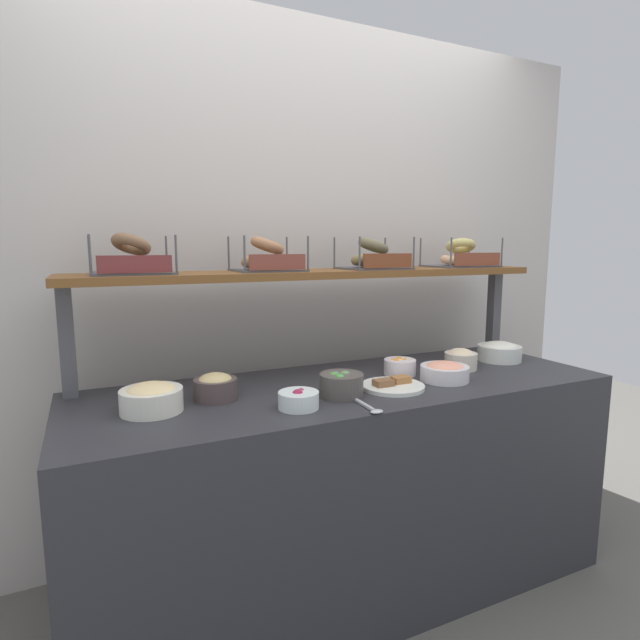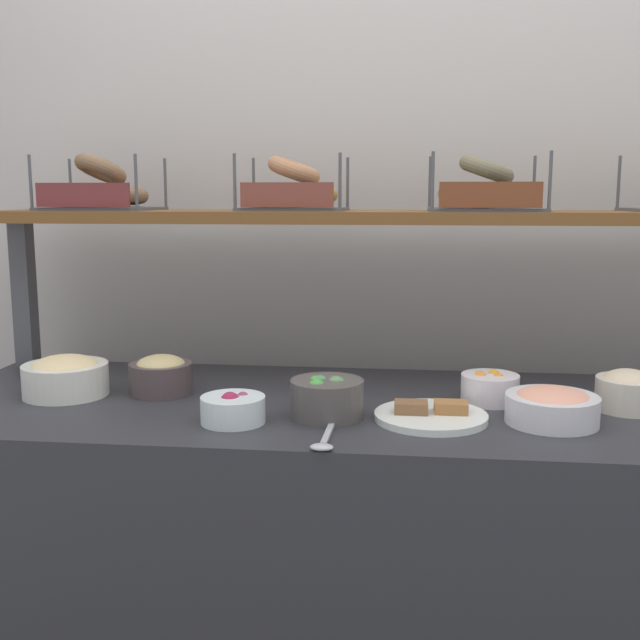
{
  "view_description": "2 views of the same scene",
  "coord_description": "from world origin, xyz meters",
  "px_view_note": "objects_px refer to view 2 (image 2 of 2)",
  "views": [
    {
      "loc": [
        -0.91,
        -1.66,
        1.38
      ],
      "look_at": [
        -0.12,
        0.02,
        1.11
      ],
      "focal_mm": 28.05,
      "sensor_mm": 36.0,
      "label": 1
    },
    {
      "loc": [
        0.06,
        -1.68,
        1.32
      ],
      "look_at": [
        -0.14,
        0.03,
        1.04
      ],
      "focal_mm": 42.61,
      "sensor_mm": 36.0,
      "label": 2
    }
  ],
  "objects_px": {
    "serving_plate_white": "(431,415)",
    "bagel_basket_everything": "(293,191)",
    "bowl_fruit_salad": "(490,387)",
    "bowl_hummus": "(161,374)",
    "bagel_basket_poppy": "(485,191)",
    "bowl_potato_salad": "(628,390)",
    "bagel_basket_cinnamon_raisin": "(100,191)",
    "bowl_beet_salad": "(233,408)",
    "serving_spoon_near_plate": "(325,441)",
    "bowl_egg_salad": "(65,376)",
    "bowl_lox_spread": "(552,406)",
    "bowl_veggie_mix": "(327,397)"
  },
  "relations": [
    {
      "from": "bowl_veggie_mix",
      "to": "bagel_basket_poppy",
      "type": "distance_m",
      "value": 0.68
    },
    {
      "from": "serving_plate_white",
      "to": "serving_spoon_near_plate",
      "type": "distance_m",
      "value": 0.28
    },
    {
      "from": "bowl_fruit_salad",
      "to": "bowl_potato_salad",
      "type": "xyz_separation_m",
      "value": [
        0.3,
        -0.03,
        0.01
      ]
    },
    {
      "from": "bowl_potato_salad",
      "to": "bowl_veggie_mix",
      "type": "bearing_deg",
      "value": -168.65
    },
    {
      "from": "bagel_basket_cinnamon_raisin",
      "to": "bagel_basket_everything",
      "type": "height_order",
      "value": "bagel_basket_cinnamon_raisin"
    },
    {
      "from": "bagel_basket_poppy",
      "to": "bagel_basket_everything",
      "type": "bearing_deg",
      "value": 177.17
    },
    {
      "from": "bowl_potato_salad",
      "to": "serving_spoon_near_plate",
      "type": "distance_m",
      "value": 0.71
    },
    {
      "from": "bowl_beet_salad",
      "to": "serving_plate_white",
      "type": "height_order",
      "value": "bowl_beet_salad"
    },
    {
      "from": "bagel_basket_everything",
      "to": "bowl_lox_spread",
      "type": "bearing_deg",
      "value": -33.17
    },
    {
      "from": "bowl_potato_salad",
      "to": "serving_spoon_near_plate",
      "type": "height_order",
      "value": "bowl_potato_salad"
    },
    {
      "from": "bagel_basket_everything",
      "to": "bowl_fruit_salad",
      "type": "bearing_deg",
      "value": -26.31
    },
    {
      "from": "serving_spoon_near_plate",
      "to": "bagel_basket_everything",
      "type": "distance_m",
      "value": 0.76
    },
    {
      "from": "bowl_beet_salad",
      "to": "bowl_egg_salad",
      "type": "height_order",
      "value": "bowl_egg_salad"
    },
    {
      "from": "bowl_fruit_salad",
      "to": "serving_spoon_near_plate",
      "type": "xyz_separation_m",
      "value": [
        -0.34,
        -0.34,
        -0.03
      ]
    },
    {
      "from": "serving_plate_white",
      "to": "bagel_basket_everything",
      "type": "bearing_deg",
      "value": 131.43
    },
    {
      "from": "bowl_veggie_mix",
      "to": "bowl_fruit_salad",
      "type": "distance_m",
      "value": 0.39
    },
    {
      "from": "bowl_hummus",
      "to": "bowl_lox_spread",
      "type": "height_order",
      "value": "bowl_hummus"
    },
    {
      "from": "bowl_lox_spread",
      "to": "bagel_basket_poppy",
      "type": "distance_m",
      "value": 0.59
    },
    {
      "from": "bowl_lox_spread",
      "to": "serving_plate_white",
      "type": "relative_size",
      "value": 0.8
    },
    {
      "from": "serving_spoon_near_plate",
      "to": "bowl_veggie_mix",
      "type": "bearing_deg",
      "value": 94.87
    },
    {
      "from": "bowl_lox_spread",
      "to": "bowl_veggie_mix",
      "type": "bearing_deg",
      "value": -178.69
    },
    {
      "from": "bagel_basket_cinnamon_raisin",
      "to": "bagel_basket_poppy",
      "type": "distance_m",
      "value": 1.0
    },
    {
      "from": "bowl_egg_salad",
      "to": "bagel_basket_everything",
      "type": "xyz_separation_m",
      "value": [
        0.5,
        0.29,
        0.43
      ]
    },
    {
      "from": "bowl_fruit_salad",
      "to": "bagel_basket_everything",
      "type": "distance_m",
      "value": 0.7
    },
    {
      "from": "bowl_potato_salad",
      "to": "bagel_basket_cinnamon_raisin",
      "type": "height_order",
      "value": "bagel_basket_cinnamon_raisin"
    },
    {
      "from": "bowl_potato_salad",
      "to": "bagel_basket_cinnamon_raisin",
      "type": "xyz_separation_m",
      "value": [
        -1.3,
        0.27,
        0.43
      ]
    },
    {
      "from": "bowl_potato_salad",
      "to": "bowl_fruit_salad",
      "type": "bearing_deg",
      "value": 174.15
    },
    {
      "from": "serving_plate_white",
      "to": "bagel_basket_cinnamon_raisin",
      "type": "distance_m",
      "value": 1.06
    },
    {
      "from": "bowl_hummus",
      "to": "bowl_beet_salad",
      "type": "distance_m",
      "value": 0.31
    },
    {
      "from": "bowl_potato_salad",
      "to": "bowl_beet_salad",
      "type": "distance_m",
      "value": 0.87
    },
    {
      "from": "bowl_beet_salad",
      "to": "bowl_egg_salad",
      "type": "xyz_separation_m",
      "value": [
        -0.44,
        0.17,
        0.02
      ]
    },
    {
      "from": "bowl_hummus",
      "to": "bagel_basket_poppy",
      "type": "distance_m",
      "value": 0.91
    },
    {
      "from": "bowl_hummus",
      "to": "bowl_fruit_salad",
      "type": "distance_m",
      "value": 0.77
    },
    {
      "from": "bowl_veggie_mix",
      "to": "bowl_lox_spread",
      "type": "distance_m",
      "value": 0.47
    },
    {
      "from": "bowl_hummus",
      "to": "serving_spoon_near_plate",
      "type": "height_order",
      "value": "bowl_hummus"
    },
    {
      "from": "bowl_potato_salad",
      "to": "bagel_basket_poppy",
      "type": "height_order",
      "value": "bagel_basket_poppy"
    },
    {
      "from": "bowl_egg_salad",
      "to": "bagel_basket_everything",
      "type": "bearing_deg",
      "value": 30.35
    },
    {
      "from": "bagel_basket_everything",
      "to": "bagel_basket_poppy",
      "type": "bearing_deg",
      "value": -2.83
    },
    {
      "from": "bowl_beet_salad",
      "to": "serving_spoon_near_plate",
      "type": "height_order",
      "value": "bowl_beet_salad"
    },
    {
      "from": "bowl_potato_salad",
      "to": "bowl_beet_salad",
      "type": "height_order",
      "value": "bowl_potato_salad"
    },
    {
      "from": "bowl_hummus",
      "to": "bowl_egg_salad",
      "type": "relative_size",
      "value": 0.76
    },
    {
      "from": "bowl_lox_spread",
      "to": "bowl_hummus",
      "type": "bearing_deg",
      "value": 170.83
    },
    {
      "from": "bowl_egg_salad",
      "to": "bagel_basket_everything",
      "type": "height_order",
      "value": "bagel_basket_everything"
    },
    {
      "from": "bowl_egg_salad",
      "to": "bagel_basket_cinnamon_raisin",
      "type": "height_order",
      "value": "bagel_basket_cinnamon_raisin"
    },
    {
      "from": "bowl_egg_salad",
      "to": "bowl_beet_salad",
      "type": "bearing_deg",
      "value": -20.87
    },
    {
      "from": "bowl_egg_salad",
      "to": "serving_spoon_near_plate",
      "type": "bearing_deg",
      "value": -23.9
    },
    {
      "from": "bowl_fruit_salad",
      "to": "bowl_lox_spread",
      "type": "xyz_separation_m",
      "value": [
        0.11,
        -0.15,
        0.0
      ]
    },
    {
      "from": "bowl_hummus",
      "to": "bowl_lox_spread",
      "type": "xyz_separation_m",
      "value": [
        0.88,
        -0.14,
        -0.01
      ]
    },
    {
      "from": "bowl_fruit_salad",
      "to": "bowl_lox_spread",
      "type": "bearing_deg",
      "value": -53.49
    },
    {
      "from": "bowl_hummus",
      "to": "serving_spoon_near_plate",
      "type": "bearing_deg",
      "value": -37.67
    }
  ]
}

